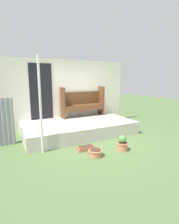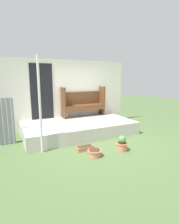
# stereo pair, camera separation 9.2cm
# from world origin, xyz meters

# --- Properties ---
(ground_plane) EXTENTS (24.00, 24.00, 0.00)m
(ground_plane) POSITION_xyz_m (0.00, 0.00, 0.00)
(ground_plane) COLOR #516B3D
(porch_slab) EXTENTS (3.74, 1.98, 0.42)m
(porch_slab) POSITION_xyz_m (-0.08, 0.99, 0.21)
(porch_slab) COLOR beige
(porch_slab) RESTS_ON ground_plane
(house_wall) EXTENTS (4.94, 0.08, 2.60)m
(house_wall) POSITION_xyz_m (-0.12, 2.01, 1.31)
(house_wall) COLOR white
(house_wall) RESTS_ON ground_plane
(support_post) EXTENTS (0.06, 0.06, 2.46)m
(support_post) POSITION_xyz_m (-1.56, -0.06, 1.23)
(support_post) COLOR white
(support_post) RESTS_ON ground_plane
(bench) EXTENTS (1.73, 0.42, 1.16)m
(bench) POSITION_xyz_m (0.44, 1.77, 0.99)
(bench) COLOR brown
(bench) RESTS_ON porch_slab
(flower_pot_left) EXTENTS (0.35, 0.35, 0.17)m
(flower_pot_left) POSITION_xyz_m (-0.44, -0.87, 0.09)
(flower_pot_left) COLOR tan
(flower_pot_left) RESTS_ON ground_plane
(flower_pot_middle) EXTENTS (0.31, 0.31, 0.42)m
(flower_pot_middle) POSITION_xyz_m (0.38, -0.88, 0.18)
(flower_pot_middle) COLOR tan
(flower_pot_middle) RESTS_ON ground_plane
(planter_box_rect) EXTENTS (0.46, 0.21, 0.11)m
(planter_box_rect) POSITION_xyz_m (-0.50, -0.42, 0.06)
(planter_box_rect) COLOR #C67251
(planter_box_rect) RESTS_ON ground_plane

